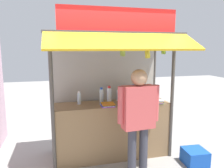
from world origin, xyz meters
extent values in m
plane|color=gray|center=(0.00, 0.00, 0.00)|extent=(20.00, 20.00, 0.00)
cube|color=olive|center=(0.00, 0.00, 0.50)|extent=(2.05, 0.58, 0.99)
cylinder|color=#4C4742|center=(-1.02, -0.29, 1.09)|extent=(0.06, 0.06, 2.17)
cylinder|color=#4C4742|center=(1.02, -0.29, 1.09)|extent=(0.06, 0.06, 2.17)
cylinder|color=#4C4742|center=(-1.02, 0.47, 1.09)|extent=(0.06, 0.06, 2.17)
cylinder|color=#4C4742|center=(1.02, 0.47, 1.09)|extent=(0.06, 0.06, 2.17)
cube|color=#B7B2A8|center=(0.00, 0.47, 1.06)|extent=(2.01, 0.04, 2.12)
cube|color=#3F3F44|center=(0.00, -0.01, 2.19)|extent=(2.25, 0.95, 0.04)
cube|color=gold|center=(0.00, -0.74, 2.06)|extent=(2.21, 0.51, 0.26)
cube|color=red|center=(0.00, -0.44, 2.39)|extent=(1.84, 0.04, 0.35)
cylinder|color=#59544C|center=(0.00, -0.39, 2.09)|extent=(1.95, 0.02, 0.02)
cylinder|color=silver|center=(-0.16, 0.14, 1.11)|extent=(0.08, 0.08, 0.24)
cylinder|color=blue|center=(-0.16, 0.14, 1.24)|extent=(0.05, 0.05, 0.03)
cylinder|color=silver|center=(0.68, 0.00, 1.09)|extent=(0.06, 0.06, 0.20)
cylinder|color=red|center=(0.68, 0.00, 1.20)|extent=(0.04, 0.04, 0.03)
cylinder|color=silver|center=(0.16, 0.16, 1.10)|extent=(0.07, 0.07, 0.21)
cylinder|color=#198C33|center=(0.16, 0.16, 1.22)|extent=(0.04, 0.04, 0.03)
cylinder|color=silver|center=(-0.03, 0.08, 1.12)|extent=(0.08, 0.08, 0.27)
cylinder|color=red|center=(-0.03, 0.08, 1.28)|extent=(0.06, 0.06, 0.04)
cylinder|color=silver|center=(0.43, 0.10, 1.12)|extent=(0.08, 0.08, 0.26)
cylinder|color=blue|center=(0.43, 0.10, 1.27)|extent=(0.05, 0.05, 0.04)
cylinder|color=silver|center=(-0.57, 0.09, 1.09)|extent=(0.06, 0.06, 0.20)
cylinder|color=white|center=(-0.57, 0.09, 1.20)|extent=(0.04, 0.04, 0.03)
cube|color=green|center=(0.77, -0.16, 1.00)|extent=(0.22, 0.25, 0.01)
cube|color=purple|center=(0.75, -0.17, 1.01)|extent=(0.23, 0.26, 0.01)
cube|color=yellow|center=(0.75, -0.17, 1.02)|extent=(0.24, 0.26, 0.01)
cube|color=purple|center=(0.77, -0.16, 1.03)|extent=(0.24, 0.26, 0.01)
cube|color=white|center=(0.75, -0.17, 1.03)|extent=(0.24, 0.26, 0.01)
cube|color=black|center=(0.75, -0.17, 1.04)|extent=(0.23, 0.26, 0.01)
cube|color=white|center=(0.77, -0.17, 1.05)|extent=(0.22, 0.25, 0.01)
cube|color=orange|center=(0.33, -0.17, 1.00)|extent=(0.22, 0.27, 0.01)
cube|color=white|center=(0.33, -0.16, 1.00)|extent=(0.22, 0.27, 0.01)
cube|color=white|center=(0.33, -0.15, 1.01)|extent=(0.21, 0.27, 0.01)
cube|color=blue|center=(0.32, -0.16, 1.02)|extent=(0.21, 0.26, 0.01)
cube|color=black|center=(0.33, -0.17, 1.03)|extent=(0.22, 0.27, 0.01)
cube|color=red|center=(0.34, -0.16, 1.04)|extent=(0.23, 0.28, 0.01)
cube|color=red|center=(0.33, -0.16, 1.05)|extent=(0.22, 0.28, 0.01)
cube|color=white|center=(0.34, -0.16, 1.07)|extent=(0.23, 0.28, 0.01)
cube|color=orange|center=(0.33, -0.16, 1.08)|extent=(0.21, 0.26, 0.01)
cube|color=purple|center=(-0.12, -0.16, 1.00)|extent=(0.22, 0.25, 0.01)
cube|color=blue|center=(-0.13, -0.16, 1.01)|extent=(0.22, 0.25, 0.01)
cube|color=white|center=(-0.12, -0.17, 1.02)|extent=(0.23, 0.26, 0.01)
cube|color=black|center=(-0.12, -0.17, 1.02)|extent=(0.23, 0.26, 0.01)
cube|color=orange|center=(-0.11, -0.16, 1.03)|extent=(0.23, 0.26, 0.01)
cylinder|color=#332D23|center=(0.49, -0.39, 2.02)|extent=(0.01, 0.01, 0.11)
cylinder|color=olive|center=(0.49, -0.39, 1.95)|extent=(0.04, 0.04, 0.04)
ellipsoid|color=yellow|center=(0.51, -0.39, 1.87)|extent=(0.04, 0.07, 0.15)
ellipsoid|color=yellow|center=(0.50, -0.37, 1.87)|extent=(0.07, 0.06, 0.15)
ellipsoid|color=yellow|center=(0.48, -0.37, 1.87)|extent=(0.07, 0.06, 0.15)
ellipsoid|color=yellow|center=(0.46, -0.39, 1.87)|extent=(0.04, 0.09, 0.15)
ellipsoid|color=yellow|center=(0.48, -0.40, 1.87)|extent=(0.06, 0.05, 0.15)
ellipsoid|color=yellow|center=(0.51, -0.41, 1.87)|extent=(0.08, 0.07, 0.15)
cylinder|color=#332D23|center=(0.77, -0.39, 2.05)|extent=(0.01, 0.01, 0.07)
cylinder|color=olive|center=(0.77, -0.39, 1.99)|extent=(0.04, 0.04, 0.04)
ellipsoid|color=#7BAE30|center=(0.79, -0.39, 1.92)|extent=(0.04, 0.08, 0.13)
ellipsoid|color=#7BAE30|center=(0.78, -0.37, 1.92)|extent=(0.08, 0.05, 0.13)
ellipsoid|color=#7BAE30|center=(0.76, -0.38, 1.92)|extent=(0.06, 0.06, 0.13)
ellipsoid|color=#7BAE30|center=(0.76, -0.40, 1.92)|extent=(0.06, 0.06, 0.13)
ellipsoid|color=#7BAE30|center=(0.78, -0.41, 1.92)|extent=(0.07, 0.05, 0.13)
cylinder|color=#332D23|center=(0.07, -0.39, 2.05)|extent=(0.01, 0.01, 0.06)
cylinder|color=olive|center=(0.07, -0.39, 2.00)|extent=(0.04, 0.04, 0.04)
ellipsoid|color=#8AAA46|center=(0.10, -0.39, 1.91)|extent=(0.03, 0.07, 0.16)
ellipsoid|color=#8AAA46|center=(0.09, -0.37, 1.91)|extent=(0.06, 0.07, 0.16)
ellipsoid|color=#8AAA46|center=(0.08, -0.36, 1.91)|extent=(0.08, 0.04, 0.16)
ellipsoid|color=#8AAA46|center=(0.06, -0.37, 1.91)|extent=(0.07, 0.05, 0.16)
ellipsoid|color=#8AAA46|center=(0.05, -0.38, 1.91)|extent=(0.05, 0.08, 0.16)
ellipsoid|color=#8AAA46|center=(0.05, -0.40, 1.91)|extent=(0.04, 0.07, 0.16)
ellipsoid|color=#8AAA46|center=(0.06, -0.40, 1.91)|extent=(0.06, 0.05, 0.16)
ellipsoid|color=#8AAA46|center=(0.08, -0.41, 1.91)|extent=(0.08, 0.04, 0.16)
ellipsoid|color=#8AAA46|center=(0.10, -0.40, 1.91)|extent=(0.06, 0.07, 0.16)
cylinder|color=#383842|center=(0.11, -0.79, 0.40)|extent=(0.13, 0.13, 0.80)
cylinder|color=#383842|center=(0.29, -0.79, 0.40)|extent=(0.13, 0.13, 0.80)
cube|color=#CC4C4C|center=(0.20, -0.79, 1.12)|extent=(0.49, 0.24, 0.63)
cylinder|color=#CC4C4C|center=(-0.07, -0.79, 1.16)|extent=(0.10, 0.10, 0.54)
cylinder|color=#CC4C4C|center=(0.46, -0.79, 1.16)|extent=(0.10, 0.10, 0.54)
sphere|color=tan|center=(0.20, -0.79, 1.55)|extent=(0.24, 0.24, 0.24)
cube|color=#194CB2|center=(1.29, -0.65, 0.13)|extent=(0.40, 0.40, 0.26)
camera|label=1|loc=(-0.95, -3.67, 1.96)|focal=35.02mm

